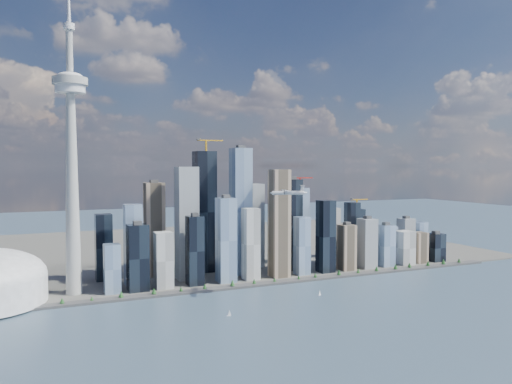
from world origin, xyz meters
name	(u,v)px	position (x,y,z in m)	size (l,w,h in m)	color
ground	(326,327)	(0.00, 0.00, 0.00)	(4000.00, 4000.00, 0.00)	#354C5E
seawall	(253,285)	(0.00, 250.00, 2.00)	(1100.00, 22.00, 4.00)	#383838
land	(185,248)	(0.00, 700.00, 1.50)	(1400.00, 900.00, 3.00)	#4C4C47
shoreline_trees	(253,281)	(0.00, 250.00, 8.78)	(960.53, 7.20, 8.80)	#3F2D1E
skyscraper_cluster	(263,232)	(59.62, 336.82, 83.76)	(736.00, 142.00, 269.14)	black
needle_tower	(71,154)	(-300.00, 310.00, 235.84)	(56.00, 56.00, 550.50)	#A5A5A0
airplane	(288,192)	(22.46, 155.53, 173.69)	(61.78, 55.10, 15.26)	silver
sailboat_west	(229,314)	(-102.18, 99.44, 3.02)	(6.81, 2.52, 9.40)	white
sailboat_east	(320,293)	(77.45, 146.88, 3.07)	(6.78, 3.85, 9.58)	white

